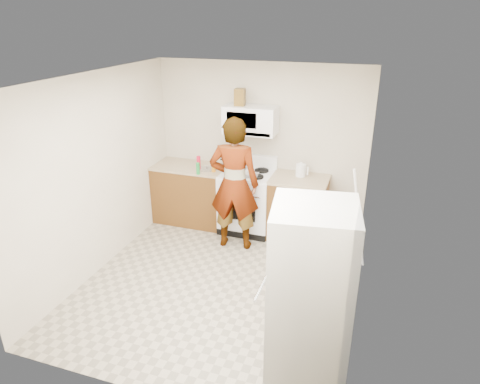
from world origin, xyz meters
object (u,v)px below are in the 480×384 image
at_px(gas_range, 247,200).
at_px(microwave, 251,120).
at_px(saucepan, 236,164).
at_px(kettle, 301,170).
at_px(fridge, 310,295).
at_px(person, 234,184).

bearing_deg(gas_range, microwave, 90.00).
distance_m(gas_range, saucepan, 0.59).
xyz_separation_m(gas_range, kettle, (0.77, 0.10, 0.54)).
distance_m(gas_range, kettle, 0.95).
height_order(fridge, saucepan, fridge).
bearing_deg(gas_range, person, -92.51).
distance_m(microwave, saucepan, 0.72).
distance_m(gas_range, fridge, 2.93).
bearing_deg(kettle, person, -119.19).
height_order(gas_range, saucepan, gas_range).
height_order(fridge, kettle, fridge).
distance_m(person, saucepan, 0.68).
relative_size(gas_range, kettle, 6.36).
height_order(gas_range, person, person).
bearing_deg(person, fridge, 117.53).
relative_size(fridge, saucepan, 7.51).
bearing_deg(kettle, saucepan, -158.35).
relative_size(microwave, person, 0.40).
bearing_deg(gas_range, saucepan, 154.41).
bearing_deg(microwave, saucepan, -175.15).
bearing_deg(saucepan, gas_range, -25.59).
relative_size(person, fridge, 1.11).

